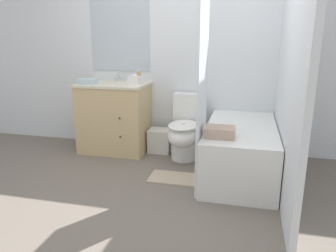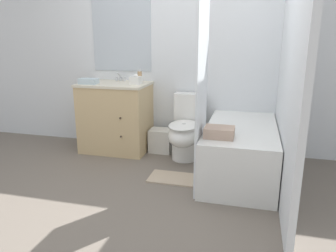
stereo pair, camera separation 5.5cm
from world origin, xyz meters
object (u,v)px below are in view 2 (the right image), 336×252
(tissue_box, at_px, (136,80))
(bath_towel_folded, at_px, (219,132))
(bath_mat, at_px, (173,178))
(toilet, at_px, (185,131))
(wastebasket, at_px, (161,141))
(bathtub, at_px, (240,151))
(soap_dispenser, at_px, (140,77))
(sink_faucet, at_px, (120,78))
(vanity_cabinet, at_px, (116,116))
(hand_towel_folded, at_px, (89,81))

(tissue_box, bearing_deg, bath_towel_folded, -36.60)
(bath_towel_folded, relative_size, bath_mat, 0.54)
(toilet, height_order, wastebasket, toilet)
(bathtub, relative_size, wastebasket, 4.81)
(wastebasket, bearing_deg, soap_dispenser, -179.95)
(sink_faucet, bearing_deg, wastebasket, -12.17)
(vanity_cabinet, distance_m, bath_towel_folded, 1.60)
(vanity_cabinet, bearing_deg, sink_faucet, 90.00)
(bathtub, bearing_deg, soap_dispenser, 159.17)
(sink_faucet, bearing_deg, hand_towel_folded, -128.16)
(vanity_cabinet, height_order, bathtub, vanity_cabinet)
(toilet, xyz_separation_m, bath_towel_folded, (0.46, -0.74, 0.23))
(toilet, bearing_deg, bath_mat, -89.36)
(bathtub, distance_m, wastebasket, 1.10)
(bath_towel_folded, bearing_deg, sink_faucet, 143.43)
(vanity_cabinet, height_order, sink_faucet, sink_faucet)
(soap_dispenser, relative_size, bath_mat, 0.34)
(sink_faucet, distance_m, soap_dispenser, 0.33)
(sink_faucet, xyz_separation_m, soap_dispenser, (0.30, -0.12, 0.04))
(tissue_box, relative_size, bath_mat, 0.27)
(vanity_cabinet, xyz_separation_m, bath_towel_folded, (1.37, -0.83, 0.13))
(vanity_cabinet, distance_m, toilet, 0.91)
(tissue_box, relative_size, hand_towel_folded, 0.62)
(bathtub, height_order, tissue_box, tissue_box)
(hand_towel_folded, xyz_separation_m, bath_mat, (1.18, -0.54, -0.88))
(soap_dispenser, height_order, bath_mat, soap_dispenser)
(bath_towel_folded, height_order, bath_mat, bath_towel_folded)
(vanity_cabinet, height_order, tissue_box, tissue_box)
(sink_faucet, bearing_deg, tissue_box, -36.44)
(wastebasket, distance_m, hand_towel_folded, 1.13)
(tissue_box, height_order, bath_mat, tissue_box)
(vanity_cabinet, xyz_separation_m, toilet, (0.90, -0.09, -0.10))
(sink_faucet, distance_m, bath_mat, 1.54)
(bath_towel_folded, bearing_deg, bath_mat, 163.78)
(tissue_box, xyz_separation_m, bath_mat, (0.63, -0.67, -0.89))
(tissue_box, distance_m, hand_towel_folded, 0.56)
(soap_dispenser, distance_m, hand_towel_folded, 0.61)
(toilet, xyz_separation_m, wastebasket, (-0.34, 0.15, -0.20))
(tissue_box, xyz_separation_m, hand_towel_folded, (-0.55, -0.13, -0.01))
(vanity_cabinet, xyz_separation_m, wastebasket, (0.56, 0.07, -0.29))
(vanity_cabinet, bearing_deg, toilet, -5.42)
(toilet, relative_size, wastebasket, 2.58)
(sink_faucet, distance_m, bathtub, 1.78)
(hand_towel_folded, xyz_separation_m, bath_towel_folded, (1.63, -0.68, -0.32))
(toilet, distance_m, wastebasket, 0.42)
(bathtub, height_order, wastebasket, bathtub)
(soap_dispenser, xyz_separation_m, hand_towel_folded, (-0.57, -0.22, -0.04))
(tissue_box, distance_m, bath_towel_folded, 1.39)
(toilet, xyz_separation_m, bathtub, (0.65, -0.32, -0.07))
(bath_mat, bearing_deg, sink_faucet, 135.95)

